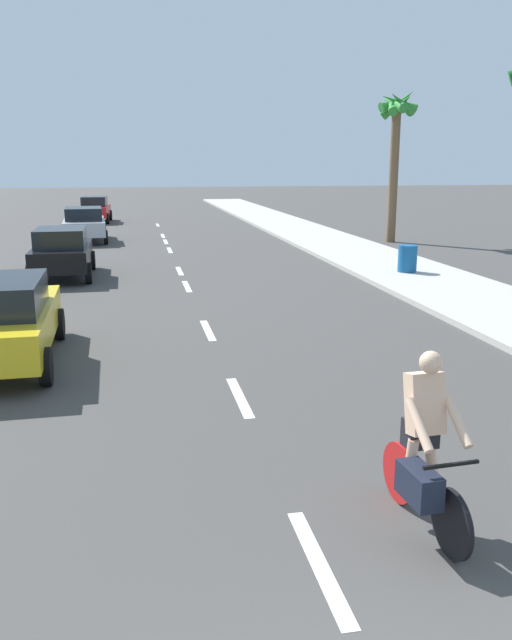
{
  "coord_description": "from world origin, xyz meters",
  "views": [
    {
      "loc": [
        -1.54,
        -1.96,
        3.54
      ],
      "look_at": [
        0.35,
        7.99,
        1.1
      ],
      "focal_mm": 36.66,
      "sensor_mm": 36.0,
      "label": 1
    }
  ],
  "objects": [
    {
      "name": "sidewalk_strip",
      "position": [
        7.24,
        22.0,
        0.07
      ],
      "size": [
        3.6,
        80.0,
        0.14
      ],
      "primitive_type": "cube",
      "color": "#B2ADA3",
      "rests_on": "ground"
    },
    {
      "name": "parked_car_red",
      "position": [
        -3.66,
        39.58,
        0.83
      ],
      "size": [
        1.93,
        3.92,
        1.57
      ],
      "rotation": [
        0.0,
        0.0,
        -0.04
      ],
      "color": "red",
      "rests_on": "ground"
    },
    {
      "name": "lane_stripe_6",
      "position": [
        0.0,
        25.39,
        0.0
      ],
      "size": [
        0.16,
        1.8,
        0.01
      ],
      "primitive_type": "cube",
      "color": "white",
      "rests_on": "ground"
    },
    {
      "name": "lane_stripe_9",
      "position": [
        0.0,
        37.01,
        0.0
      ],
      "size": [
        0.16,
        1.8,
        0.01
      ],
      "primitive_type": "cube",
      "color": "white",
      "rests_on": "ground"
    },
    {
      "name": "lane_stripe_1",
      "position": [
        0.0,
        3.07,
        0.0
      ],
      "size": [
        0.16,
        1.8,
        0.01
      ],
      "primitive_type": "cube",
      "color": "white",
      "rests_on": "ground"
    },
    {
      "name": "cyclist",
      "position": [
        1.14,
        3.46,
        0.83
      ],
      "size": [
        0.65,
        1.71,
        1.82
      ],
      "rotation": [
        0.0,
        0.0,
        3.21
      ],
      "color": "black",
      "rests_on": "ground"
    },
    {
      "name": "lane_stripe_8",
      "position": [
        0.0,
        31.01,
        0.0
      ],
      "size": [
        0.16,
        1.8,
        0.01
      ],
      "primitive_type": "cube",
      "color": "white",
      "rests_on": "ground"
    },
    {
      "name": "lane_stripe_3",
      "position": [
        0.0,
        11.73,
        0.0
      ],
      "size": [
        0.16,
        1.8,
        0.01
      ],
      "primitive_type": "cube",
      "color": "white",
      "rests_on": "ground"
    },
    {
      "name": "parked_car_black",
      "position": [
        -3.71,
        19.34,
        0.84
      ],
      "size": [
        1.9,
        4.02,
        1.57
      ],
      "rotation": [
        0.0,
        0.0,
        0.01
      ],
      "color": "black",
      "rests_on": "ground"
    },
    {
      "name": "lane_stripe_4",
      "position": [
        0.0,
        17.01,
        0.0
      ],
      "size": [
        0.16,
        1.8,
        0.01
      ],
      "primitive_type": "cube",
      "color": "white",
      "rests_on": "ground"
    },
    {
      "name": "palm_tree_far",
      "position": [
        10.19,
        26.43,
        5.16
      ],
      "size": [
        1.88,
        1.91,
        6.83
      ],
      "color": "brown",
      "rests_on": "ground"
    },
    {
      "name": "parked_car_silver",
      "position": [
        -3.66,
        29.29,
        0.84
      ],
      "size": [
        2.2,
        4.43,
        1.57
      ],
      "rotation": [
        0.0,
        0.0,
        0.06
      ],
      "color": "#B7BABF",
      "rests_on": "ground"
    },
    {
      "name": "lane_stripe_5",
      "position": [
        0.0,
        19.89,
        0.0
      ],
      "size": [
        0.16,
        1.8,
        0.01
      ],
      "primitive_type": "cube",
      "color": "white",
      "rests_on": "ground"
    },
    {
      "name": "lane_stripe_7",
      "position": [
        0.0,
        28.44,
        0.0
      ],
      "size": [
        0.16,
        1.8,
        0.01
      ],
      "primitive_type": "cube",
      "color": "white",
      "rests_on": "ground"
    },
    {
      "name": "lane_stripe_2",
      "position": [
        0.0,
        7.49,
        0.0
      ],
      "size": [
        0.16,
        1.8,
        0.01
      ],
      "primitive_type": "cube",
      "color": "white",
      "rests_on": "ground"
    },
    {
      "name": "ground_plane",
      "position": [
        0.0,
        20.0,
        0.0
      ],
      "size": [
        160.0,
        160.0,
        0.0
      ],
      "primitive_type": "plane",
      "color": "#423F3D"
    },
    {
      "name": "trash_bin_far",
      "position": [
        7.11,
        17.51,
        0.57
      ],
      "size": [
        0.6,
        0.6,
        0.85
      ],
      "primitive_type": "cylinder",
      "color": "#14518C",
      "rests_on": "sidewalk_strip"
    }
  ]
}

